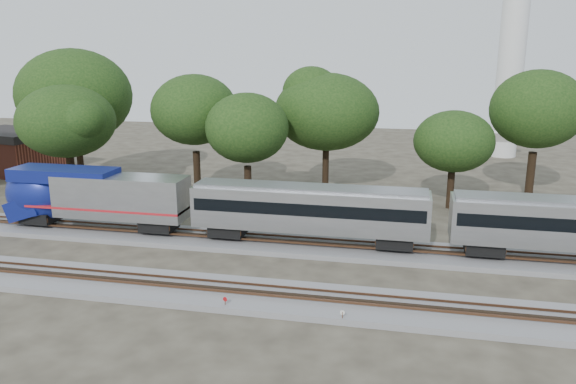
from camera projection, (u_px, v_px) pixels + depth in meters
The scene contains 14 objects.
ground at pixel (200, 269), 40.74m from camera, with size 160.00×160.00×0.00m, color #383328.
track_far at pixel (226, 240), 46.38m from camera, with size 160.00×5.00×0.73m.
track_near at pixel (178, 289), 36.90m from camera, with size 160.00×5.00×0.73m.
switch_stand_red at pixel (225, 302), 34.08m from camera, with size 0.28×0.10×0.91m.
switch_stand_white at pixel (342, 315), 32.37m from camera, with size 0.28×0.08×0.89m.
switch_lever at pixel (256, 310), 33.93m from camera, with size 0.50×0.30×0.30m, color #512D19.
brick_building at pixel (11, 151), 72.93m from camera, with size 12.82×10.33×5.45m.
tree_1 at pixel (74, 96), 63.86m from camera, with size 10.62×10.62×14.98m.
tree_2 at pixel (66, 121), 58.17m from camera, with size 8.45×8.45×11.91m.
tree_3 at pixel (195, 110), 58.06m from camera, with size 9.64×9.64×13.59m.
tree_4 at pixel (247, 128), 54.23m from camera, with size 8.30×8.30×11.70m.
tree_5 at pixel (326, 112), 59.79m from camera, with size 9.23×9.23×13.01m.
tree_6 at pixel (454, 142), 55.02m from camera, with size 6.89×6.89×9.71m.
tree_7 at pixel (538, 109), 57.16m from camera, with size 9.78×9.78×13.79m.
Camera 1 is at (14.22, -35.96, 15.40)m, focal length 35.00 mm.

